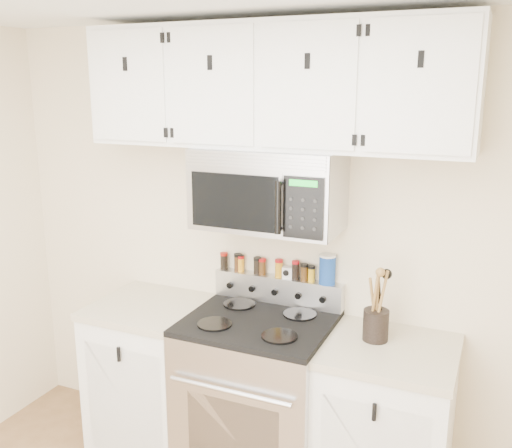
{
  "coord_description": "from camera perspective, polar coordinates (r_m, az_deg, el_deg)",
  "views": [
    {
      "loc": [
        1.11,
        -1.14,
        2.16
      ],
      "look_at": [
        -0.02,
        1.45,
        1.46
      ],
      "focal_mm": 40.0,
      "sensor_mm": 36.0,
      "label": 1
    }
  ],
  "objects": [
    {
      "name": "back_wall",
      "position": [
        3.22,
        2.49,
        -2.58
      ],
      "size": [
        3.5,
        0.01,
        2.5
      ],
      "primitive_type": "cube",
      "color": "beige",
      "rests_on": "floor"
    },
    {
      "name": "range",
      "position": [
        3.26,
        0.22,
        -17.04
      ],
      "size": [
        0.76,
        0.65,
        1.1
      ],
      "color": "#B7B7BA",
      "rests_on": "floor"
    },
    {
      "name": "base_cabinet_left",
      "position": [
        3.59,
        -10.14,
        -14.69
      ],
      "size": [
        0.64,
        0.62,
        0.92
      ],
      "color": "white",
      "rests_on": "floor"
    },
    {
      "name": "base_cabinet_right",
      "position": [
        3.13,
        12.79,
        -19.47
      ],
      "size": [
        0.64,
        0.62,
        0.92
      ],
      "color": "white",
      "rests_on": "floor"
    },
    {
      "name": "microwave",
      "position": [
        2.96,
        1.23,
        3.51
      ],
      "size": [
        0.76,
        0.44,
        0.42
      ],
      "color": "#9E9EA3",
      "rests_on": "back_wall"
    },
    {
      "name": "upper_cabinets",
      "position": [
        2.94,
        1.47,
        13.62
      ],
      "size": [
        2.0,
        0.35,
        0.62
      ],
      "color": "white",
      "rests_on": "back_wall"
    },
    {
      "name": "utensil_crock",
      "position": [
        2.92,
        11.9,
        -9.62
      ],
      "size": [
        0.13,
        0.13,
        0.37
      ],
      "color": "black",
      "rests_on": "base_cabinet_right"
    },
    {
      "name": "kitchen_timer",
      "position": [
        3.21,
        3.16,
        -4.86
      ],
      "size": [
        0.07,
        0.06,
        0.07
      ],
      "primitive_type": "cube",
      "rotation": [
        0.0,
        0.0,
        0.22
      ],
      "color": "silver",
      "rests_on": "range"
    },
    {
      "name": "salt_canister",
      "position": [
        3.12,
        7.14,
        -4.5
      ],
      "size": [
        0.09,
        0.09,
        0.17
      ],
      "color": "#164098",
      "rests_on": "range"
    },
    {
      "name": "spice_jar_0",
      "position": [
        3.36,
        -3.22,
        -3.69
      ],
      "size": [
        0.04,
        0.04,
        0.1
      ],
      "color": "black",
      "rests_on": "range"
    },
    {
      "name": "spice_jar_1",
      "position": [
        3.32,
        -1.83,
        -3.85
      ],
      "size": [
        0.04,
        0.04,
        0.1
      ],
      "color": "#40240F",
      "rests_on": "range"
    },
    {
      "name": "spice_jar_2",
      "position": [
        3.31,
        -1.54,
        -3.97
      ],
      "size": [
        0.04,
        0.04,
        0.09
      ],
      "color": "orange",
      "rests_on": "range"
    },
    {
      "name": "spice_jar_3",
      "position": [
        3.31,
        -1.53,
        -3.93
      ],
      "size": [
        0.03,
        0.03,
        0.1
      ],
      "color": "black",
      "rests_on": "range"
    },
    {
      "name": "spice_jar_4",
      "position": [
        3.27,
        0.15,
        -4.17
      ],
      "size": [
        0.05,
        0.05,
        0.1
      ],
      "color": "black",
      "rests_on": "range"
    },
    {
      "name": "spice_jar_5",
      "position": [
        3.26,
        0.63,
        -4.27
      ],
      "size": [
        0.04,
        0.04,
        0.09
      ],
      "color": "#472A11",
      "rests_on": "range"
    },
    {
      "name": "spice_jar_6",
      "position": [
        3.22,
        2.3,
        -4.42
      ],
      "size": [
        0.04,
        0.04,
        0.1
      ],
      "color": "#BF8316",
      "rests_on": "range"
    },
    {
      "name": "spice_jar_7",
      "position": [
        3.19,
        3.97,
        -4.6
      ],
      "size": [
        0.04,
        0.04,
        0.11
      ],
      "color": "black",
      "rests_on": "range"
    },
    {
      "name": "spice_jar_8",
      "position": [
        3.17,
        4.85,
        -4.81
      ],
      "size": [
        0.04,
        0.04,
        0.1
      ],
      "color": "#452A10",
      "rests_on": "range"
    },
    {
      "name": "spice_jar_9",
      "position": [
        3.16,
        5.56,
        -4.95
      ],
      "size": [
        0.04,
        0.04,
        0.09
      ],
      "color": "gold",
      "rests_on": "range"
    }
  ]
}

